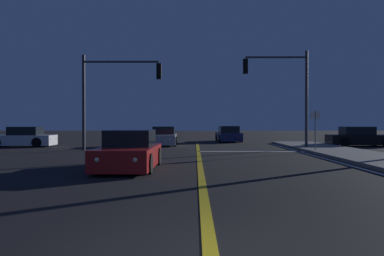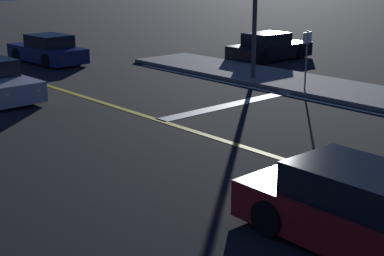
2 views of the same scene
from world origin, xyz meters
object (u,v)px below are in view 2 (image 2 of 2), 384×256
car_far_approaching_red (365,215)px  car_parked_curb_black (269,48)px  car_side_waiting_navy (48,50)px  street_sign_corner (307,51)px

car_far_approaching_red → car_parked_curb_black: 19.38m
car_side_waiting_navy → street_sign_corner: bearing=-76.1°
car_parked_curb_black → street_sign_corner: size_ratio=1.99×
car_far_approaching_red → car_side_waiting_navy: bearing=-103.7°
car_far_approaching_red → street_sign_corner: (8.78, 7.90, 0.94)m
car_far_approaching_red → street_sign_corner: size_ratio=2.00×
car_far_approaching_red → street_sign_corner: bearing=-137.5°
car_parked_curb_black → street_sign_corner: bearing=-38.3°
car_parked_curb_black → car_side_waiting_navy: 10.70m
car_side_waiting_navy → street_sign_corner: (3.66, -12.40, 0.94)m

